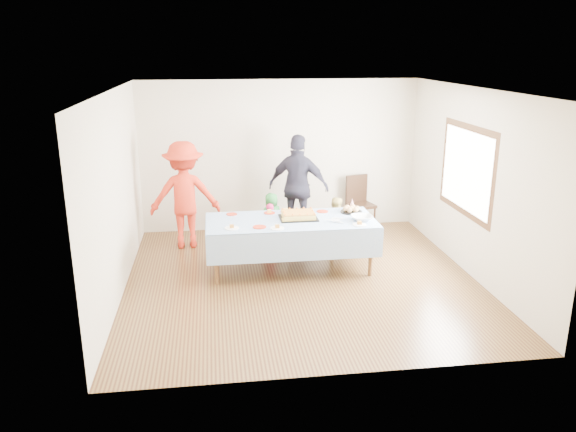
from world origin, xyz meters
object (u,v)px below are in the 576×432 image
at_px(party_table, 291,223).
at_px(adult_left, 185,195).
at_px(dining_chair, 359,199).
at_px(birthday_cake, 298,215).

xyz_separation_m(party_table, adult_left, (-1.60, 1.25, 0.17)).
bearing_deg(party_table, adult_left, 141.93).
xyz_separation_m(dining_chair, adult_left, (-3.12, -0.57, 0.34)).
relative_size(party_table, adult_left, 1.40).
relative_size(birthday_cake, adult_left, 0.31).
bearing_deg(dining_chair, party_table, -144.64).
bearing_deg(dining_chair, birthday_cake, -143.24).
bearing_deg(adult_left, birthday_cake, 143.20).
distance_m(party_table, dining_chair, 2.38).
relative_size(party_table, birthday_cake, 4.46).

